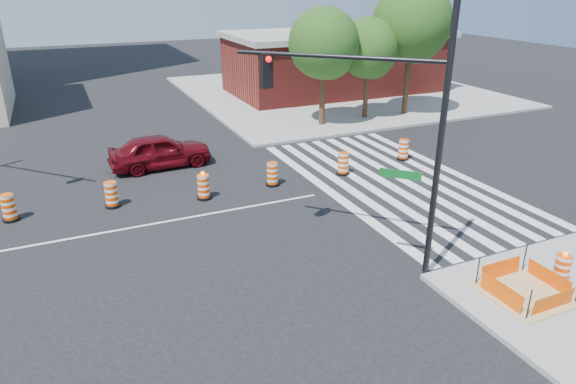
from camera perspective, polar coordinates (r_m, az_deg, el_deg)
name	(u,v)px	position (r m, az deg, el deg)	size (l,w,h in m)	color
ground	(141,226)	(19.31, -16.01, -3.67)	(120.00, 120.00, 0.00)	black
sidewalk_ne	(335,91)	(41.41, 5.26, 11.11)	(22.00, 22.00, 0.15)	gray
crosswalk_east	(394,181)	(23.15, 11.64, 1.23)	(6.75, 13.50, 0.01)	silver
lane_centerline	(141,226)	(19.31, -16.01, -3.65)	(14.00, 0.12, 0.01)	silver
excavation_pit	(524,291)	(15.95, 24.76, -9.99)	(2.20, 2.20, 0.90)	tan
brick_storefront	(336,62)	(41.03, 5.37, 14.18)	(16.50, 8.50, 4.60)	maroon
red_coupe	(160,151)	(24.87, -14.01, 4.46)	(1.89, 4.69, 1.60)	#54070E
signal_pole_se	(381,112)	(14.51, 10.31, 8.72)	(4.39, 4.29, 7.94)	black
pit_drum	(561,271)	(16.64, 28.11, -7.76)	(0.55, 0.55, 1.08)	black
tree_north_c	(324,48)	(30.56, 4.02, 15.72)	(4.06, 4.06, 6.90)	#382314
tree_north_d	(369,52)	(32.63, 8.95, 15.15)	(3.66, 3.66, 6.22)	#382314
tree_north_e	(412,27)	(33.97, 13.60, 17.41)	(4.85, 4.85, 8.24)	#382314
median_drum_2	(9,209)	(21.41, -28.58, -1.62)	(0.60, 0.60, 1.02)	black
median_drum_3	(112,195)	(21.08, -19.01, -0.36)	(0.60, 0.60, 1.02)	black
median_drum_4	(204,187)	(20.95, -9.36, 0.51)	(0.60, 0.60, 1.18)	black
median_drum_5	(272,175)	(22.05, -1.73, 1.92)	(0.60, 0.60, 1.02)	black
median_drum_6	(343,164)	(23.43, 6.14, 3.07)	(0.60, 0.60, 1.02)	black
median_drum_7	(403,150)	(25.88, 12.70, 4.54)	(0.60, 0.60, 1.02)	black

